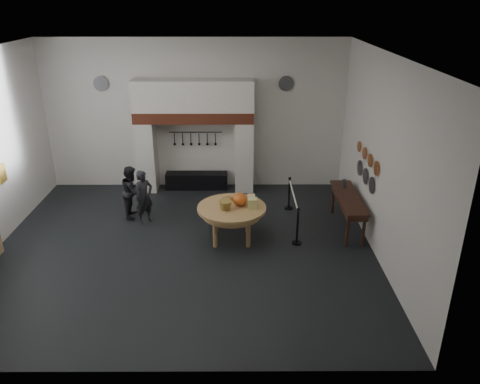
{
  "coord_description": "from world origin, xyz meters",
  "views": [
    {
      "loc": [
        1.3,
        -9.82,
        5.66
      ],
      "look_at": [
        1.34,
        0.24,
        1.35
      ],
      "focal_mm": 35.0,
      "sensor_mm": 36.0,
      "label": 1
    }
  ],
  "objects_px": {
    "visitor_near": "(144,197)",
    "barrier_post_far": "(289,194)",
    "iron_range": "(197,181)",
    "barrier_post_near": "(297,227)",
    "side_table": "(349,197)",
    "visitor_far": "(132,191)",
    "work_table": "(232,208)"
  },
  "relations": [
    {
      "from": "barrier_post_near",
      "to": "barrier_post_far",
      "type": "xyz_separation_m",
      "value": [
        0.0,
        2.0,
        0.0
      ]
    },
    {
      "from": "side_table",
      "to": "barrier_post_far",
      "type": "height_order",
      "value": "same"
    },
    {
      "from": "iron_range",
      "to": "barrier_post_far",
      "type": "relative_size",
      "value": 2.11
    },
    {
      "from": "barrier_post_far",
      "to": "visitor_far",
      "type": "bearing_deg",
      "value": -174.38
    },
    {
      "from": "iron_range",
      "to": "visitor_near",
      "type": "bearing_deg",
      "value": -116.51
    },
    {
      "from": "iron_range",
      "to": "barrier_post_near",
      "type": "bearing_deg",
      "value": -52.31
    },
    {
      "from": "visitor_near",
      "to": "visitor_far",
      "type": "relative_size",
      "value": 1.02
    },
    {
      "from": "visitor_near",
      "to": "barrier_post_near",
      "type": "xyz_separation_m",
      "value": [
        3.89,
        -1.18,
        -0.28
      ]
    },
    {
      "from": "visitor_far",
      "to": "barrier_post_far",
      "type": "bearing_deg",
      "value": -85.95
    },
    {
      "from": "work_table",
      "to": "iron_range",
      "type": "bearing_deg",
      "value": 109.12
    },
    {
      "from": "side_table",
      "to": "barrier_post_near",
      "type": "bearing_deg",
      "value": -149.64
    },
    {
      "from": "visitor_near",
      "to": "barrier_post_far",
      "type": "height_order",
      "value": "visitor_near"
    },
    {
      "from": "visitor_far",
      "to": "side_table",
      "type": "relative_size",
      "value": 0.65
    },
    {
      "from": "work_table",
      "to": "barrier_post_far",
      "type": "relative_size",
      "value": 1.86
    },
    {
      "from": "iron_range",
      "to": "visitor_near",
      "type": "height_order",
      "value": "visitor_near"
    },
    {
      "from": "barrier_post_far",
      "to": "visitor_near",
      "type": "bearing_deg",
      "value": -168.07
    },
    {
      "from": "visitor_far",
      "to": "side_table",
      "type": "distance_m",
      "value": 5.73
    },
    {
      "from": "work_table",
      "to": "barrier_post_near",
      "type": "bearing_deg",
      "value": -8.78
    },
    {
      "from": "visitor_far",
      "to": "side_table",
      "type": "xyz_separation_m",
      "value": [
        5.67,
        -0.77,
        0.16
      ]
    },
    {
      "from": "work_table",
      "to": "visitor_far",
      "type": "bearing_deg",
      "value": 153.8
    },
    {
      "from": "iron_range",
      "to": "side_table",
      "type": "xyz_separation_m",
      "value": [
        4.1,
        -2.72,
        0.62
      ]
    },
    {
      "from": "work_table",
      "to": "barrier_post_near",
      "type": "distance_m",
      "value": 1.65
    },
    {
      "from": "iron_range",
      "to": "work_table",
      "type": "xyz_separation_m",
      "value": [
        1.14,
        -3.28,
        0.59
      ]
    },
    {
      "from": "visitor_near",
      "to": "barrier_post_far",
      "type": "distance_m",
      "value": 3.99
    },
    {
      "from": "visitor_far",
      "to": "barrier_post_near",
      "type": "relative_size",
      "value": 1.58
    },
    {
      "from": "iron_range",
      "to": "barrier_post_near",
      "type": "height_order",
      "value": "barrier_post_near"
    },
    {
      "from": "iron_range",
      "to": "work_table",
      "type": "height_order",
      "value": "work_table"
    },
    {
      "from": "work_table",
      "to": "side_table",
      "type": "relative_size",
      "value": 0.76
    },
    {
      "from": "iron_range",
      "to": "visitor_near",
      "type": "distance_m",
      "value": 2.67
    },
    {
      "from": "visitor_near",
      "to": "barrier_post_far",
      "type": "relative_size",
      "value": 1.61
    },
    {
      "from": "work_table",
      "to": "barrier_post_far",
      "type": "xyz_separation_m",
      "value": [
        1.59,
        1.76,
        -0.39
      ]
    },
    {
      "from": "iron_range",
      "to": "barrier_post_near",
      "type": "xyz_separation_m",
      "value": [
        2.72,
        -3.52,
        0.2
      ]
    }
  ]
}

